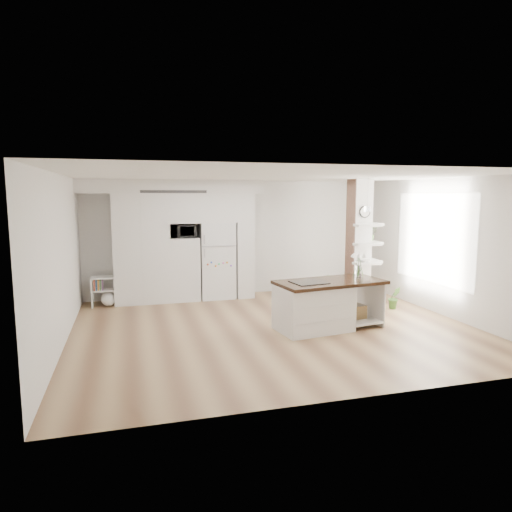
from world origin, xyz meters
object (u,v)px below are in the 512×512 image
Objects in this scene: kitchen_island at (319,304)px; floor_plant_a at (394,298)px; refrigerator at (217,260)px; bookshelf at (106,293)px.

floor_plant_a is (2.11, 0.94, -0.22)m from kitchen_island.
refrigerator is 2.73× the size of bookshelf.
floor_plant_a is at bearing -19.23° from bookshelf.
bookshelf is (-3.72, 2.80, -0.17)m from kitchen_island.
kitchen_island is at bearing -38.53° from bookshelf.
bookshelf is 1.36× the size of floor_plant_a.
refrigerator is at bearing 2.75° from bookshelf.
refrigerator is 2.53m from bookshelf.
kitchen_island is at bearing -66.98° from refrigerator.
bookshelf is at bearing 162.29° from floor_plant_a.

